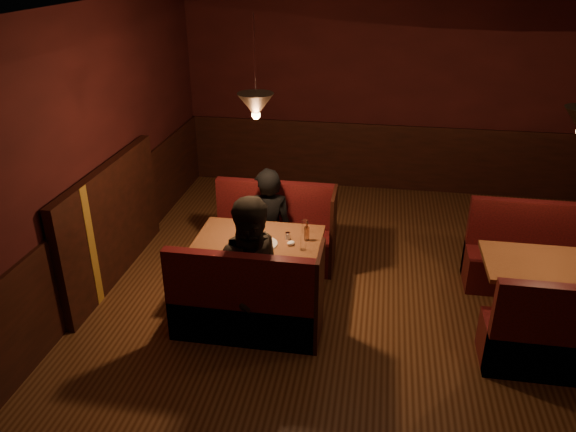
% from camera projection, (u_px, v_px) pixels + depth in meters
% --- Properties ---
extents(room, '(6.02, 7.02, 2.92)m').
position_uv_depth(room, '(355.00, 221.00, 5.22)').
color(room, '#4B2812').
rests_on(room, ground).
extents(main_table, '(1.28, 0.77, 0.89)m').
position_uv_depth(main_table, '(261.00, 251.00, 5.78)').
color(main_table, '#5A301A').
rests_on(main_table, ground).
extents(main_bench_far, '(1.40, 0.50, 0.96)m').
position_uv_depth(main_bench_far, '(275.00, 238.00, 6.52)').
color(main_bench_far, black).
rests_on(main_bench_far, ground).
extents(main_bench_near, '(1.40, 0.50, 0.96)m').
position_uv_depth(main_bench_near, '(246.00, 309.00, 5.23)').
color(main_bench_near, black).
rests_on(main_bench_near, ground).
extents(second_table, '(1.20, 0.77, 0.68)m').
position_uv_depth(second_table, '(547.00, 280.00, 5.33)').
color(second_table, '#5A301A').
rests_on(second_table, ground).
extents(second_bench_far, '(1.33, 0.50, 0.95)m').
position_uv_depth(second_bench_far, '(530.00, 261.00, 6.05)').
color(second_bench_far, black).
rests_on(second_bench_far, ground).
extents(second_bench_near, '(1.33, 0.50, 0.95)m').
position_uv_depth(second_bench_near, '(566.00, 344.00, 4.77)').
color(second_bench_near, black).
rests_on(second_bench_near, ground).
extents(diner_a, '(0.64, 0.49, 1.57)m').
position_uv_depth(diner_a, '(267.00, 205.00, 6.20)').
color(diner_a, black).
rests_on(diner_a, ground).
extents(diner_b, '(1.01, 0.89, 1.72)m').
position_uv_depth(diner_b, '(256.00, 251.00, 5.10)').
color(diner_b, black).
rests_on(diner_b, ground).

